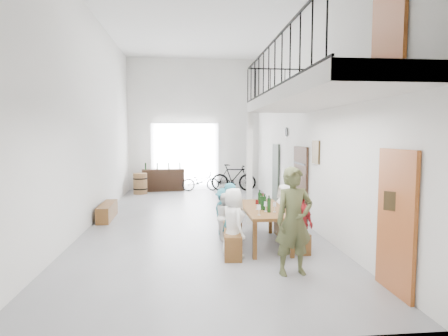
{
  "coord_description": "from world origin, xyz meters",
  "views": [
    {
      "loc": [
        -0.28,
        -9.93,
        2.29
      ],
      "look_at": [
        0.64,
        -0.5,
        1.47
      ],
      "focal_mm": 30.0,
      "sensor_mm": 36.0,
      "label": 1
    }
  ],
  "objects": [
    {
      "name": "bench_inner",
      "position": [
        0.61,
        -2.42,
        0.23
      ],
      "size": [
        0.5,
        2.04,
        0.47
      ],
      "primitive_type": "cube",
      "rotation": [
        0.0,
        0.0,
        -0.09
      ],
      "color": "brown",
      "rests_on": "ground"
    },
    {
      "name": "host_standing",
      "position": [
        1.45,
        -4.04,
        0.89
      ],
      "size": [
        0.7,
        0.51,
        1.78
      ],
      "primitive_type": "imported",
      "rotation": [
        0.0,
        0.0,
        0.14
      ],
      "color": "#4B502D",
      "rests_on": "ground"
    },
    {
      "name": "counter_bottles",
      "position": [
        -1.3,
        5.63,
        1.04
      ],
      "size": [
        1.45,
        0.27,
        0.28
      ],
      "color": "black",
      "rests_on": "serving_counter"
    },
    {
      "name": "bicycle_near",
      "position": [
        0.25,
        5.5,
        0.4
      ],
      "size": [
        1.59,
        0.7,
        0.81
      ],
      "primitive_type": "imported",
      "rotation": [
        0.0,
        0.0,
        1.68
      ],
      "color": "black",
      "rests_on": "ground"
    },
    {
      "name": "tasting_table",
      "position": [
        1.29,
        -2.35,
        0.71
      ],
      "size": [
        0.87,
        2.09,
        0.79
      ],
      "rotation": [
        0.0,
        0.0,
        0.01
      ],
      "color": "brown",
      "rests_on": "ground"
    },
    {
      "name": "gateway_portal",
      "position": [
        -0.4,
        5.94,
        1.4
      ],
      "size": [
        2.8,
        0.08,
        2.8
      ],
      "primitive_type": "cube",
      "color": "white",
      "rests_on": "ground"
    },
    {
      "name": "tableware",
      "position": [
        1.27,
        -2.57,
        0.93
      ],
      "size": [
        0.55,
        1.49,
        0.35
      ],
      "color": "black",
      "rests_on": "tasting_table"
    },
    {
      "name": "side_bench",
      "position": [
        -2.5,
        0.47,
        0.21
      ],
      "size": [
        0.37,
        1.52,
        0.43
      ],
      "primitive_type": "cube",
      "rotation": [
        0.0,
        0.0,
        0.03
      ],
      "color": "brown",
      "rests_on": "ground"
    },
    {
      "name": "oak_barrel",
      "position": [
        -2.15,
        4.91,
        0.41
      ],
      "size": [
        0.56,
        0.56,
        0.82
      ],
      "color": "olive",
      "rests_on": "ground"
    },
    {
      "name": "guest_left_c",
      "position": [
        0.53,
        -1.87,
        0.52
      ],
      "size": [
        0.45,
        0.55,
        1.04
      ],
      "primitive_type": "imported",
      "rotation": [
        0.0,
        0.0,
        1.69
      ],
      "color": "white",
      "rests_on": "ground"
    },
    {
      "name": "guest_right_b",
      "position": [
        1.9,
        -2.17,
        0.58
      ],
      "size": [
        0.75,
        1.12,
        1.16
      ],
      "primitive_type": "imported",
      "rotation": [
        0.0,
        0.0,
        -1.15
      ],
      "color": "black",
      "rests_on": "ground"
    },
    {
      "name": "bicycle_far",
      "position": [
        1.6,
        5.29,
        0.56
      ],
      "size": [
        1.9,
        0.76,
        1.11
      ],
      "primitive_type": "imported",
      "rotation": [
        0.0,
        0.0,
        1.44
      ],
      "color": "black",
      "rests_on": "ground"
    },
    {
      "name": "floor",
      "position": [
        0.0,
        0.0,
        0.0
      ],
      "size": [
        12.0,
        12.0,
        0.0
      ],
      "primitive_type": "plane",
      "color": "slate",
      "rests_on": "ground"
    },
    {
      "name": "guest_right_c",
      "position": [
        1.92,
        -1.62,
        0.59
      ],
      "size": [
        0.46,
        0.63,
        1.18
      ],
      "primitive_type": "imported",
      "rotation": [
        0.0,
        0.0,
        -1.41
      ],
      "color": "white",
      "rests_on": "ground"
    },
    {
      "name": "serving_counter",
      "position": [
        -1.31,
        5.65,
        0.45
      ],
      "size": [
        1.76,
        0.71,
        0.9
      ],
      "primitive_type": "cube",
      "rotation": [
        0.0,
        0.0,
        0.14
      ],
      "color": "#331E12",
      "rests_on": "ground"
    },
    {
      "name": "potted_plant",
      "position": [
        2.45,
        0.27,
        0.23
      ],
      "size": [
        0.46,
        0.41,
        0.47
      ],
      "primitive_type": "imported",
      "rotation": [
        0.0,
        0.0,
        0.11
      ],
      "color": "#205322",
      "rests_on": "ground"
    },
    {
      "name": "right_wall_decor",
      "position": [
        2.7,
        -1.87,
        1.74
      ],
      "size": [
        0.07,
        8.28,
        5.07
      ],
      "color": "#9F5026",
      "rests_on": "ground"
    },
    {
      "name": "guest_right_a",
      "position": [
        1.88,
        -2.95,
        0.61
      ],
      "size": [
        0.53,
        0.78,
        1.22
      ],
      "primitive_type": "imported",
      "rotation": [
        0.0,
        0.0,
        -1.22
      ],
      "color": "maroon",
      "rests_on": "ground"
    },
    {
      "name": "bench_wall",
      "position": [
        1.89,
        -2.29,
        0.2
      ],
      "size": [
        0.33,
        1.78,
        0.41
      ],
      "primitive_type": "cube",
      "rotation": [
        0.0,
        0.0,
        0.06
      ],
      "color": "brown",
      "rests_on": "ground"
    },
    {
      "name": "room_walls",
      "position": [
        0.0,
        0.0,
        3.55
      ],
      "size": [
        12.0,
        12.0,
        12.0
      ],
      "color": "white",
      "rests_on": "ground"
    },
    {
      "name": "balcony",
      "position": [
        1.98,
        -3.13,
        2.96
      ],
      "size": [
        1.52,
        5.62,
        4.0
      ],
      "color": "silver",
      "rests_on": "ground"
    },
    {
      "name": "guest_left_b",
      "position": [
        0.58,
        -2.58,
        0.67
      ],
      "size": [
        0.44,
        0.56,
        1.35
      ],
      "primitive_type": "imported",
      "rotation": [
        0.0,
        0.0,
        1.83
      ],
      "color": "#267180",
      "rests_on": "ground"
    },
    {
      "name": "guest_left_d",
      "position": [
        0.53,
        -1.49,
        0.55
      ],
      "size": [
        0.63,
        0.8,
        1.09
      ],
      "primitive_type": "imported",
      "rotation": [
        0.0,
        0.0,
        1.94
      ],
      "color": "#267180",
      "rests_on": "ground"
    },
    {
      "name": "guest_left_a",
      "position": [
        0.56,
        -3.08,
        0.66
      ],
      "size": [
        0.58,
        0.74,
        1.32
      ],
      "primitive_type": "imported",
      "rotation": [
        0.0,
        0.0,
        1.86
      ],
      "color": "white",
      "rests_on": "ground"
    }
  ]
}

